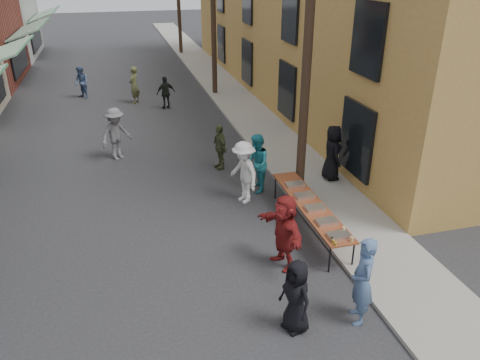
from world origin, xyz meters
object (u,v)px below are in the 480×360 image
serving_table (310,205)px  utility_pole_mid (213,3)px  guest_front_a (296,296)px  guest_front_c (256,164)px  server (332,153)px  utility_pole_near (308,42)px  catering_tray_sausage (339,236)px

serving_table → utility_pole_mid: bearing=87.9°
guest_front_a → guest_front_c: 5.96m
serving_table → server: bearing=54.9°
utility_pole_near → serving_table: size_ratio=2.25×
server → serving_table: bearing=149.7°
utility_pole_near → guest_front_c: (-1.19, 0.56, -3.59)m
utility_pole_near → catering_tray_sausage: size_ratio=18.00×
utility_pole_near → guest_front_a: (-2.19, -5.31, -3.74)m
guest_front_c → catering_tray_sausage: bearing=18.8°
utility_pole_near → serving_table: 4.29m
guest_front_a → serving_table: bearing=134.5°
catering_tray_sausage → guest_front_a: bearing=-134.9°
utility_pole_mid → guest_front_c: bearing=-96.0°
utility_pole_mid → serving_table: size_ratio=2.25×
utility_pole_mid → catering_tray_sausage: (-0.50, -15.61, -3.71)m
utility_pole_mid → server: utility_pole_mid is taller
utility_pole_near → guest_front_a: size_ratio=5.88×
guest_front_c → guest_front_a: bearing=-0.3°
serving_table → guest_front_c: (-0.69, 2.52, 0.20)m
utility_pole_near → guest_front_c: 3.83m
guest_front_a → guest_front_c: (1.00, 5.87, 0.14)m
server → guest_front_a: bearing=154.2°
serving_table → guest_front_a: guest_front_a is taller
serving_table → guest_front_a: 3.76m
serving_table → server: size_ratio=2.26×
utility_pole_near → catering_tray_sausage: (-0.50, -3.61, -3.71)m
guest_front_a → utility_pole_mid: bearing=154.1°
catering_tray_sausage → guest_front_a: (-1.69, -1.70, -0.03)m
guest_front_a → server: bearing=130.8°
catering_tray_sausage → server: server is taller
utility_pole_mid → serving_table: bearing=-92.1°
guest_front_c → server: server is taller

